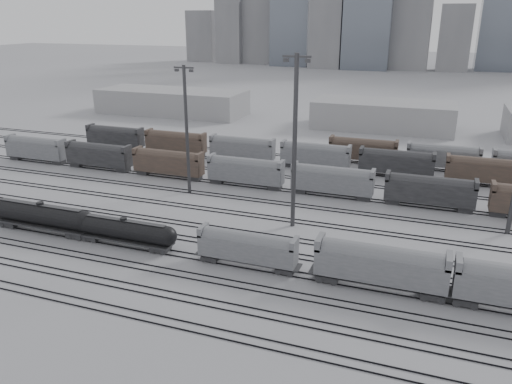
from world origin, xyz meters
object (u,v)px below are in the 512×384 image
(tank_car_b, at_px, (124,230))
(light_mast_c, at_px, (295,139))
(hopper_car_b, at_px, (381,263))
(tank_car_a, at_px, (42,215))
(hopper_car_a, at_px, (247,246))

(tank_car_b, height_order, light_mast_c, light_mast_c)
(hopper_car_b, bearing_deg, tank_car_b, -180.00)
(tank_car_a, xyz_separation_m, hopper_car_b, (50.81, 0.00, 0.83))
(tank_car_b, distance_m, hopper_car_a, 18.93)
(tank_car_a, height_order, hopper_car_a, hopper_car_a)
(tank_car_a, relative_size, light_mast_c, 0.70)
(hopper_car_a, xyz_separation_m, light_mast_c, (1.88, 15.17, 11.14))
(tank_car_a, relative_size, tank_car_b, 1.11)
(hopper_car_a, height_order, hopper_car_b, hopper_car_b)
(hopper_car_b, relative_size, light_mast_c, 0.59)
(tank_car_b, relative_size, hopper_car_a, 1.25)
(tank_car_a, height_order, light_mast_c, light_mast_c)
(tank_car_a, xyz_separation_m, tank_car_b, (14.78, -0.00, -0.26))
(tank_car_a, bearing_deg, tank_car_b, -0.00)
(tank_car_a, bearing_deg, hopper_car_b, 0.00)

